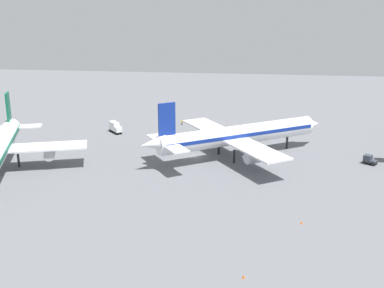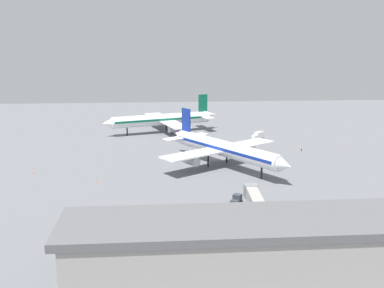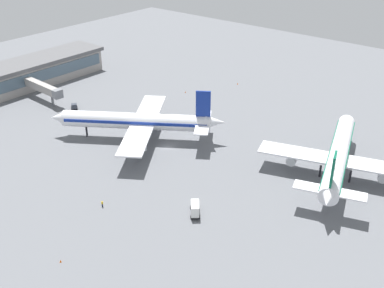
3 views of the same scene
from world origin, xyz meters
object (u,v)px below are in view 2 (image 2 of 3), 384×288
at_px(airplane_at_gate, 224,148).
at_px(catering_truck, 258,136).
at_px(safety_cone_near_gate, 33,173).
at_px(safety_cone_mid_apron, 342,144).
at_px(safety_cone_far_side, 96,182).
at_px(baggage_tug, 237,199).
at_px(ground_crew_worker, 301,149).
at_px(airplane_taxiing, 163,120).

xyz_separation_m(airplane_at_gate, catering_truck, (19.60, 38.27, -4.32)).
distance_m(safety_cone_near_gate, safety_cone_mid_apron, 113.60).
distance_m(catering_truck, safety_cone_far_side, 78.41).
height_order(baggage_tug, safety_cone_far_side, baggage_tug).
bearing_deg(airplane_at_gate, catering_truck, 119.24).
height_order(baggage_tug, ground_crew_worker, baggage_tug).
distance_m(ground_crew_worker, safety_cone_mid_apron, 20.40).
relative_size(catering_truck, safety_cone_far_side, 9.19).
relative_size(airplane_at_gate, safety_cone_mid_apron, 79.27).
bearing_deg(airplane_at_gate, baggage_tug, -36.48).
distance_m(airplane_taxiing, safety_cone_mid_apron, 74.92).
relative_size(catering_truck, safety_cone_near_gate, 9.19).
bearing_deg(baggage_tug, airplane_at_gate, 31.74).
bearing_deg(airplane_taxiing, safety_cone_mid_apron, 139.29).
xyz_separation_m(catering_truck, safety_cone_far_side, (-58.55, -52.14, -1.40)).
relative_size(airplane_taxiing, baggage_tug, 13.57).
height_order(catering_truck, baggage_tug, catering_truck).
distance_m(catering_truck, ground_crew_worker, 22.68).
distance_m(airplane_at_gate, airplane_taxiing, 59.36).
height_order(ground_crew_worker, safety_cone_near_gate, ground_crew_worker).
relative_size(airplane_at_gate, airplane_taxiing, 0.93).
xyz_separation_m(safety_cone_mid_apron, safety_cone_far_side, (-89.09, -41.20, 0.00)).
bearing_deg(safety_cone_far_side, airplane_taxiing, 73.92).
bearing_deg(safety_cone_near_gate, catering_truck, 27.89).
height_order(airplane_taxiing, baggage_tug, airplane_taxiing).
bearing_deg(catering_truck, safety_cone_mid_apron, 120.33).
distance_m(airplane_taxiing, ground_crew_worker, 62.79).
bearing_deg(catering_truck, ground_crew_worker, 81.80).
relative_size(baggage_tug, ground_crew_worker, 2.25).
height_order(airplane_at_gate, catering_truck, airplane_at_gate).
distance_m(airplane_taxiing, baggage_tug, 91.85).
height_order(airplane_taxiing, safety_cone_far_side, airplane_taxiing).
xyz_separation_m(catering_truck, ground_crew_worker, (11.93, -19.27, -0.85)).
xyz_separation_m(catering_truck, baggage_tug, (-21.28, -72.06, -0.54)).
relative_size(baggage_tug, safety_cone_near_gate, 6.25).
distance_m(baggage_tug, safety_cone_near_gate, 65.04).
height_order(catering_truck, safety_cone_mid_apron, catering_truck).
relative_size(airplane_at_gate, baggage_tug, 12.68).
bearing_deg(catering_truck, baggage_tug, 33.59).
bearing_deg(airplane_taxiing, baggage_tug, 82.83).
bearing_deg(baggage_tug, safety_cone_far_side, 96.46).
xyz_separation_m(airplane_at_gate, safety_cone_mid_apron, (50.15, 27.32, -5.71)).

